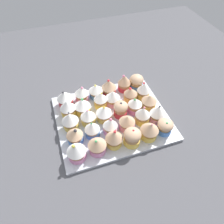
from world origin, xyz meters
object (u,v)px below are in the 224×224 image
(cupcake_13, at_px, (135,106))
(cupcake_17, at_px, (70,120))
(cupcake_7, at_px, (131,94))
(cupcake_22, at_px, (92,129))
(cupcake_3, at_px, (96,91))
(cupcake_15, at_px, (104,113))
(cupcake_24, at_px, (165,127))
(cupcake_9, at_px, (101,100))
(cupcake_29, at_px, (76,151))
(cupcake_19, at_px, (143,115))
(cupcake_20, at_px, (127,122))
(cupcake_6, at_px, (144,90))
(cupcake_12, at_px, (149,102))
(cupcake_5, at_px, (65,98))
(cupcake_8, at_px, (113,98))
(baking_tray, at_px, (112,118))
(cupcake_4, at_px, (82,94))
(cupcake_23, at_px, (75,136))
(cupcake_11, at_px, (68,108))
(cupcake_2, at_px, (109,87))
(cupcake_1, at_px, (124,83))
(cupcake_25, at_px, (149,130))
(cupcake_21, at_px, (110,126))
(cupcake_10, at_px, (82,106))
(cupcake_27, at_px, (114,138))
(cupcake_26, at_px, (132,137))
(cupcake_14, at_px, (120,108))
(cupcake_16, at_px, (88,116))
(cupcake_0, at_px, (136,82))
(cupcake_18, at_px, (157,113))

(cupcake_13, xyz_separation_m, cupcake_17, (0.26, -0.01, 0.00))
(cupcake_7, distance_m, cupcake_22, 0.24)
(cupcake_3, bearing_deg, cupcake_15, 87.91)
(cupcake_3, distance_m, cupcake_24, 0.33)
(cupcake_9, bearing_deg, cupcake_29, 55.02)
(cupcake_17, relative_size, cupcake_29, 1.00)
(cupcake_19, distance_m, cupcake_20, 0.07)
(cupcake_15, distance_m, cupcake_17, 0.13)
(cupcake_6, height_order, cupcake_12, cupcake_6)
(cupcake_5, relative_size, cupcake_24, 1.20)
(cupcake_8, height_order, cupcake_24, cupcake_8)
(cupcake_20, bearing_deg, cupcake_5, -44.65)
(baking_tray, distance_m, cupcake_22, 0.12)
(cupcake_4, xyz_separation_m, cupcake_23, (0.07, 0.20, -0.00))
(cupcake_11, height_order, cupcake_22, cupcake_11)
(cupcake_2, distance_m, cupcake_29, 0.34)
(cupcake_1, height_order, cupcake_25, cupcake_1)
(cupcake_13, height_order, cupcake_20, cupcake_13)
(cupcake_1, bearing_deg, cupcake_21, 57.04)
(cupcake_11, distance_m, cupcake_17, 0.06)
(baking_tray, height_order, cupcake_20, cupcake_20)
(cupcake_15, distance_m, cupcake_21, 0.07)
(cupcake_10, bearing_deg, baking_tray, 150.09)
(cupcake_5, xyz_separation_m, cupcake_15, (-0.13, 0.13, -0.00))
(cupcake_2, bearing_deg, cupcake_23, 46.25)
(cupcake_12, distance_m, cupcake_17, 0.33)
(cupcake_6, bearing_deg, cupcake_25, 71.38)
(cupcake_13, xyz_separation_m, cupcake_27, (0.13, 0.12, 0.00))
(baking_tray, distance_m, cupcake_23, 0.18)
(cupcake_26, bearing_deg, cupcake_25, -175.86)
(cupcake_12, xyz_separation_m, cupcake_14, (0.12, -0.01, -0.00))
(cupcake_1, relative_size, cupcake_2, 1.04)
(cupcake_7, relative_size, cupcake_15, 0.96)
(cupcake_26, height_order, cupcake_27, cupcake_27)
(cupcake_24, bearing_deg, cupcake_5, -38.47)
(cupcake_11, height_order, cupcake_25, cupcake_11)
(cupcake_5, height_order, cupcake_16, same)
(cupcake_7, distance_m, cupcake_17, 0.28)
(cupcake_19, relative_size, cupcake_20, 1.18)
(baking_tray, distance_m, cupcake_8, 0.09)
(cupcake_11, relative_size, cupcake_17, 0.98)
(cupcake_0, xyz_separation_m, cupcake_27, (0.20, 0.26, 0.00))
(cupcake_6, relative_size, cupcake_15, 1.15)
(cupcake_20, xyz_separation_m, cupcake_22, (0.13, -0.01, 0.00))
(cupcake_4, height_order, cupcake_20, cupcake_4)
(cupcake_1, bearing_deg, cupcake_10, 20.36)
(cupcake_15, xyz_separation_m, cupcake_18, (-0.20, 0.07, 0.00))
(cupcake_2, height_order, cupcake_5, cupcake_2)
(cupcake_8, xyz_separation_m, cupcake_12, (-0.13, 0.07, 0.00))
(cupcake_21, distance_m, cupcake_27, 0.06)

